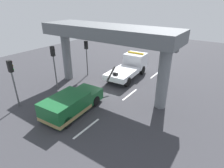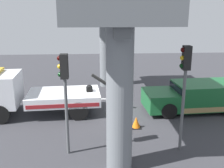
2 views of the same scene
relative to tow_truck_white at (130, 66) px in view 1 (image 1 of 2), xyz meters
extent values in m
cube|color=#38383D|center=(-4.02, -0.05, -1.25)|extent=(60.00, 40.00, 0.10)
cube|color=silver|center=(-10.02, -2.31, -1.20)|extent=(2.60, 0.16, 0.01)
cube|color=silver|center=(-4.02, -2.31, -1.20)|extent=(2.60, 0.16, 0.01)
cube|color=silver|center=(1.98, -2.31, -1.20)|extent=(2.60, 0.16, 0.01)
cube|color=white|center=(-1.93, -0.12, -0.28)|extent=(3.98, 2.63, 0.55)
cube|color=white|center=(1.40, 0.08, 0.27)|extent=(2.18, 2.42, 1.65)
cube|color=black|center=(2.01, 0.12, 0.64)|extent=(0.19, 2.21, 0.66)
cube|color=maroon|center=(-2.00, 1.08, -0.36)|extent=(3.64, 0.24, 0.20)
cylinder|color=black|center=(-4.11, -0.25, 0.46)|extent=(1.42, 0.27, 1.07)
cylinder|color=black|center=(-3.31, -0.20, 0.12)|extent=(0.39, 0.47, 0.36)
cube|color=yellow|center=(1.40, 0.08, 1.18)|extent=(0.36, 1.93, 0.16)
cylinder|color=black|center=(1.13, 1.11, -0.70)|extent=(1.02, 0.38, 1.00)
cylinder|color=black|center=(1.26, -0.97, -0.70)|extent=(1.02, 0.38, 1.00)
cylinder|color=black|center=(-2.76, 0.87, -0.70)|extent=(1.02, 0.38, 1.00)
cylinder|color=black|center=(-2.63, -1.20, -0.70)|extent=(1.02, 0.38, 1.00)
cube|color=#195B2D|center=(-9.81, -0.09, -0.30)|extent=(3.58, 2.41, 1.35)
cube|color=#195B2D|center=(-7.22, 0.07, -0.50)|extent=(1.85, 2.21, 0.95)
cube|color=black|center=(-8.06, 0.02, 0.00)|extent=(0.18, 1.94, 0.59)
cube|color=#9E8451|center=(-9.81, -0.09, -0.79)|extent=(3.60, 2.42, 0.28)
cylinder|color=black|center=(-7.43, 1.02, -0.78)|extent=(0.86, 0.33, 0.84)
cylinder|color=black|center=(-7.31, -0.90, -0.78)|extent=(0.86, 0.33, 0.84)
cylinder|color=black|center=(-10.82, 0.81, -0.78)|extent=(0.86, 0.33, 0.84)
cylinder|color=black|center=(-10.70, -1.10, -0.78)|extent=(0.86, 0.33, 0.84)
cylinder|color=slate|center=(-4.44, 5.27, 1.32)|extent=(0.91, 0.91, 5.03)
cylinder|color=slate|center=(-4.44, -5.37, 1.32)|extent=(0.91, 0.91, 5.03)
cube|color=#5B5F63|center=(-4.44, -0.05, 4.35)|extent=(3.60, 12.64, 1.03)
cube|color=#4A4E52|center=(-4.44, -0.05, 3.65)|extent=(0.50, 12.24, 0.36)
cylinder|color=#515456|center=(-11.02, 4.18, 0.32)|extent=(0.12, 0.12, 3.04)
cube|color=black|center=(-11.02, 4.18, 2.29)|extent=(0.28, 0.32, 0.90)
sphere|color=#360605|center=(-10.86, 4.18, 2.59)|extent=(0.18, 0.18, 0.18)
sphere|color=#3A2D06|center=(-10.86, 4.18, 2.29)|extent=(0.18, 0.18, 0.18)
sphere|color=green|center=(-10.86, 4.18, 1.99)|extent=(0.18, 0.18, 0.18)
cylinder|color=#515456|center=(-7.02, 4.18, 0.46)|extent=(0.12, 0.12, 3.33)
cube|color=black|center=(-7.02, 4.18, 2.58)|extent=(0.28, 0.32, 0.90)
sphere|color=#360605|center=(-6.86, 4.18, 2.88)|extent=(0.18, 0.18, 0.18)
sphere|color=gold|center=(-6.86, 4.18, 2.58)|extent=(0.18, 0.18, 0.18)
sphere|color=black|center=(-6.86, 4.18, 2.28)|extent=(0.18, 0.18, 0.18)
cylinder|color=#515456|center=(-2.52, 4.18, 0.33)|extent=(0.12, 0.12, 3.07)
cube|color=black|center=(-2.52, 4.18, 2.32)|extent=(0.28, 0.32, 0.90)
sphere|color=#360605|center=(-2.36, 4.18, 2.62)|extent=(0.18, 0.18, 0.18)
sphere|color=gold|center=(-2.36, 4.18, 2.32)|extent=(0.18, 0.18, 0.18)
sphere|color=black|center=(-2.36, 4.18, 2.02)|extent=(0.18, 0.18, 0.18)
cone|color=orange|center=(-5.56, 2.03, -0.92)|extent=(0.42, 0.42, 0.56)
cube|color=black|center=(-5.56, 2.03, -1.19)|extent=(0.47, 0.47, 0.03)
camera|label=1|loc=(-17.53, -9.57, 6.88)|focal=29.72mm
camera|label=2|loc=(-3.64, 13.62, 4.31)|focal=42.35mm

